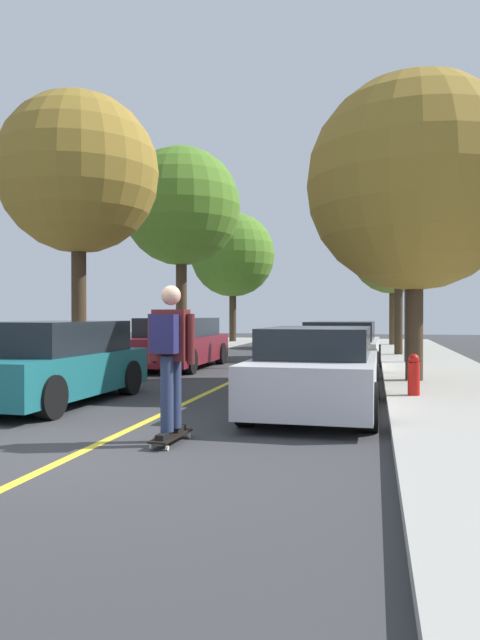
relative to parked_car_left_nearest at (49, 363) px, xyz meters
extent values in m
plane|color=#353538|center=(2.26, -3.24, -0.69)|extent=(80.00, 80.00, 0.00)
cube|color=gold|center=(2.26, 0.76, -0.69)|extent=(0.12, 39.20, 0.01)
cube|color=#196066|center=(0.00, -0.05, -0.18)|extent=(1.98, 4.10, 0.66)
cube|color=black|center=(0.00, 0.11, 0.43)|extent=(1.72, 2.72, 0.54)
cylinder|color=black|center=(0.86, -1.40, -0.37)|extent=(0.23, 0.64, 0.64)
cylinder|color=black|center=(0.91, 1.27, -0.37)|extent=(0.23, 0.64, 0.64)
cylinder|color=black|center=(-0.86, 1.30, -0.37)|extent=(0.23, 0.64, 0.64)
cube|color=maroon|center=(0.00, 6.65, -0.15)|extent=(1.88, 4.51, 0.71)
cube|color=black|center=(0.00, 6.78, 0.46)|extent=(1.65, 2.91, 0.52)
cylinder|color=black|center=(0.87, 5.11, -0.37)|extent=(0.23, 0.64, 0.64)
cylinder|color=black|center=(-0.85, 5.09, -0.37)|extent=(0.23, 0.64, 0.64)
cylinder|color=black|center=(0.85, 8.20, -0.37)|extent=(0.23, 0.64, 0.64)
cylinder|color=black|center=(-0.87, 8.19, -0.37)|extent=(0.23, 0.64, 0.64)
cube|color=#B7B7BC|center=(4.53, 0.18, -0.17)|extent=(1.80, 4.31, 0.68)
cube|color=black|center=(4.53, 0.17, 0.39)|extent=(1.57, 2.53, 0.44)
cylinder|color=black|center=(3.74, 1.63, -0.37)|extent=(0.23, 0.64, 0.64)
cylinder|color=black|center=(5.36, 1.61, -0.37)|extent=(0.23, 0.64, 0.64)
cylinder|color=black|center=(3.70, -1.25, -0.37)|extent=(0.23, 0.64, 0.64)
cylinder|color=black|center=(5.32, -1.27, -0.37)|extent=(0.23, 0.64, 0.64)
cube|color=white|center=(4.53, 6.83, -0.18)|extent=(2.00, 4.64, 0.65)
cube|color=black|center=(4.53, 6.76, 0.39)|extent=(1.73, 2.90, 0.48)
cylinder|color=black|center=(3.69, 8.45, -0.37)|extent=(0.24, 0.65, 0.64)
cylinder|color=black|center=(5.45, 8.40, -0.37)|extent=(0.24, 0.65, 0.64)
cylinder|color=black|center=(3.61, 5.26, -0.37)|extent=(0.24, 0.65, 0.64)
cylinder|color=black|center=(5.37, 5.21, -0.37)|extent=(0.24, 0.65, 0.64)
cylinder|color=#3D2D1E|center=(-1.66, 4.13, 1.33)|extent=(0.36, 0.36, 3.76)
sphere|color=olive|center=(-1.66, 4.13, 4.27)|extent=(3.90, 3.90, 3.90)
cylinder|color=#3D2D1E|center=(-1.66, 11.93, 1.39)|extent=(0.41, 0.41, 3.88)
sphere|color=#4C7A23|center=(-1.66, 11.93, 4.85)|extent=(4.41, 4.41, 4.41)
cylinder|color=#3D2D1E|center=(-1.66, 20.09, 1.13)|extent=(0.35, 0.35, 3.36)
sphere|color=#4C7A23|center=(-1.66, 20.09, 3.86)|extent=(4.27, 4.27, 4.27)
cylinder|color=#3D2D1E|center=(6.19, 3.71, 0.97)|extent=(0.36, 0.36, 3.05)
sphere|color=olive|center=(6.19, 3.71, 3.54)|extent=(4.47, 4.47, 4.47)
cylinder|color=#3D2D1E|center=(6.19, 11.84, 1.15)|extent=(0.28, 0.28, 3.40)
sphere|color=#3D7F33|center=(6.19, 11.84, 3.67)|extent=(3.40, 3.40, 3.40)
cylinder|color=#4C3823|center=(6.19, 18.50, 1.06)|extent=(0.30, 0.30, 3.22)
sphere|color=olive|center=(6.19, 18.50, 3.68)|extent=(3.84, 3.84, 3.84)
cylinder|color=#B2140F|center=(6.03, 1.34, -0.27)|extent=(0.20, 0.20, 0.55)
sphere|color=#B2140F|center=(6.03, 1.34, 0.06)|extent=(0.18, 0.18, 0.18)
cylinder|color=#38383D|center=(6.28, 8.56, 2.17)|extent=(0.12, 0.12, 5.43)
cube|color=#EAE5C6|center=(6.28, 8.56, 5.00)|extent=(0.36, 0.24, 0.20)
cube|color=black|center=(3.08, -2.49, -0.60)|extent=(0.26, 0.85, 0.02)
cylinder|color=beige|center=(3.00, -2.15, -0.66)|extent=(0.03, 0.06, 0.06)
cylinder|color=beige|center=(3.19, -2.16, -0.66)|extent=(0.03, 0.06, 0.06)
cylinder|color=beige|center=(2.97, -2.83, -0.66)|extent=(0.03, 0.06, 0.06)
cylinder|color=beige|center=(3.15, -2.84, -0.66)|extent=(0.03, 0.06, 0.06)
cube|color=#99999E|center=(3.09, -2.15, -0.62)|extent=(0.10, 0.04, 0.02)
cube|color=#99999E|center=(3.06, -2.83, -0.62)|extent=(0.10, 0.04, 0.02)
cube|color=black|center=(3.09, -2.27, -0.55)|extent=(0.11, 0.26, 0.06)
cube|color=black|center=(3.07, -2.71, -0.55)|extent=(0.11, 0.26, 0.06)
cylinder|color=#283351|center=(3.08, -2.37, -0.09)|extent=(0.16, 0.16, 0.86)
cylinder|color=#283351|center=(3.07, -2.61, -0.09)|extent=(0.16, 0.16, 0.86)
cube|color=#511919|center=(3.08, -2.49, 0.58)|extent=(0.41, 0.24, 0.59)
sphere|color=tan|center=(3.08, -2.49, 1.04)|extent=(0.23, 0.23, 0.23)
cylinder|color=#511919|center=(2.83, -2.48, 0.53)|extent=(0.09, 0.09, 0.58)
cylinder|color=#511919|center=(3.32, -2.51, 0.53)|extent=(0.09, 0.09, 0.58)
cube|color=#1E1E4C|center=(3.07, -2.69, 0.60)|extent=(0.31, 0.19, 0.44)
camera|label=1|loc=(5.38, -8.95, 0.82)|focal=32.95mm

